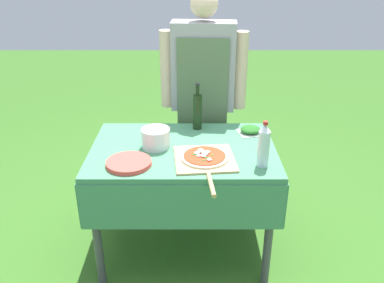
% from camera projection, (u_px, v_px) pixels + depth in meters
% --- Properties ---
extents(ground_plane, '(12.00, 12.00, 0.00)m').
position_uv_depth(ground_plane, '(185.00, 247.00, 2.78)').
color(ground_plane, '#386B23').
extents(prep_table, '(1.13, 0.77, 0.76)m').
position_uv_depth(prep_table, '(184.00, 163.00, 2.50)').
color(prep_table, '#478960').
rests_on(prep_table, ground).
extents(person_cook, '(0.61, 0.23, 1.62)m').
position_uv_depth(person_cook, '(204.00, 88.00, 2.88)').
color(person_cook, '#333D56').
rests_on(person_cook, ground).
extents(pizza_on_peel, '(0.37, 0.57, 0.05)m').
position_uv_depth(pizza_on_peel, '(205.00, 159.00, 2.29)').
color(pizza_on_peel, tan).
rests_on(pizza_on_peel, prep_table).
extents(oil_bottle, '(0.06, 0.06, 0.32)m').
position_uv_depth(oil_bottle, '(198.00, 111.00, 2.66)').
color(oil_bottle, black).
rests_on(oil_bottle, prep_table).
extents(water_bottle, '(0.07, 0.07, 0.26)m').
position_uv_depth(water_bottle, '(264.00, 145.00, 2.20)').
color(water_bottle, silver).
rests_on(water_bottle, prep_table).
extents(herb_container, '(0.18, 0.18, 0.05)m').
position_uv_depth(herb_container, '(251.00, 130.00, 2.63)').
color(herb_container, silver).
rests_on(herb_container, prep_table).
extents(mixing_tub, '(0.17, 0.17, 0.12)m').
position_uv_depth(mixing_tub, '(156.00, 138.00, 2.44)').
color(mixing_tub, silver).
rests_on(mixing_tub, prep_table).
extents(plate_stack, '(0.26, 0.26, 0.02)m').
position_uv_depth(plate_stack, '(129.00, 163.00, 2.25)').
color(plate_stack, '#DB4C42').
rests_on(plate_stack, prep_table).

